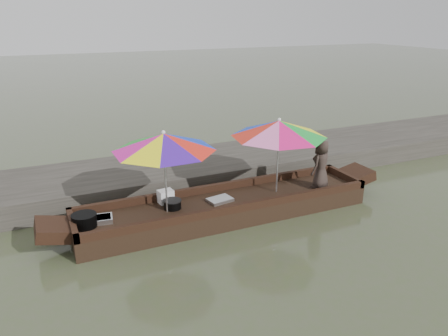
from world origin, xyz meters
name	(u,v)px	position (x,y,z in m)	size (l,w,h in m)	color
water	(226,217)	(0.00, 0.00, 0.00)	(80.00, 80.00, 0.00)	#3F4D2B
dock	(188,171)	(0.00, 2.20, 0.25)	(22.00, 2.20, 0.50)	#2D2B26
boat_hull	(226,209)	(0.00, 0.00, 0.17)	(5.86, 1.20, 0.35)	black
cooking_pot	(84,220)	(-2.68, 0.01, 0.46)	(0.43, 0.43, 0.23)	black
tray_crayfish	(99,220)	(-2.43, 0.08, 0.39)	(0.47, 0.32, 0.09)	silver
tray_scallop	(220,200)	(-0.12, 0.03, 0.38)	(0.47, 0.32, 0.06)	silver
charcoal_grill	(172,205)	(-1.07, 0.09, 0.43)	(0.33, 0.33, 0.15)	black
supply_bag	(166,197)	(-1.11, 0.39, 0.48)	(0.28, 0.22, 0.26)	silver
vendor	(321,164)	(2.08, -0.19, 0.87)	(0.51, 0.34, 1.05)	#2F2521
umbrella_bow	(165,172)	(-1.21, 0.00, 1.12)	(1.86, 1.86, 1.55)	#0C31D8
umbrella_stern	(278,156)	(1.14, 0.00, 1.12)	(1.91, 1.91, 1.55)	#4214A5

